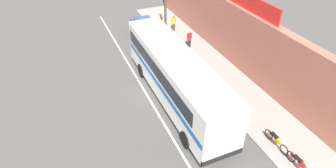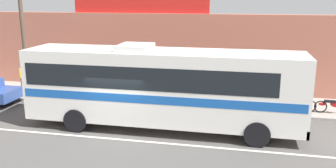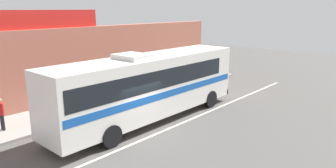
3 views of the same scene
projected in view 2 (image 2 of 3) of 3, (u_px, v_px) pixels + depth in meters
ground_plane at (119, 132)px, 15.75m from camera, size 70.00×70.00×0.00m
sidewalk_slab at (149, 98)px, 20.67m from camera, size 30.00×3.60×0.14m
storefront_facade at (158, 53)px, 22.15m from camera, size 30.00×0.70×4.80m
storefront_billboard at (140, 4)px, 21.66m from camera, size 8.48×0.12×1.10m
road_center_stripe at (113, 139)px, 14.99m from camera, size 30.00×0.14×0.01m
intercity_bus at (160, 84)px, 15.69m from camera, size 12.12×2.60×3.78m
utility_pole at (22, 25)px, 19.63m from camera, size 1.60×0.22×7.96m
motorcycle_black at (297, 103)px, 18.04m from camera, size 1.87×0.56×0.94m
motorcycle_orange at (334, 105)px, 17.70m from camera, size 1.90×0.56×0.94m
pedestrian_far_right at (22, 75)px, 22.05m from camera, size 0.30×0.48×1.61m
pedestrian_near_shop at (77, 78)px, 21.12m from camera, size 0.30×0.48×1.63m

